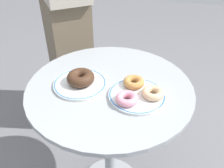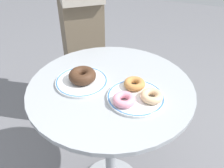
{
  "view_description": "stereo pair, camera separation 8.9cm",
  "coord_description": "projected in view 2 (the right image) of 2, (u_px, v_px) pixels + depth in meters",
  "views": [
    {
      "loc": [
        0.18,
        -0.72,
        1.26
      ],
      "look_at": [
        0.02,
        -0.03,
        0.73
      ],
      "focal_mm": 38.03,
      "sensor_mm": 36.0,
      "label": 1
    },
    {
      "loc": [
        0.27,
        -0.7,
        1.26
      ],
      "look_at": [
        0.02,
        -0.03,
        0.73
      ],
      "focal_mm": 38.03,
      "sensor_mm": 36.0,
      "label": 2
    }
  ],
  "objects": [
    {
      "name": "donut_pink_frosted",
      "position": [
        124.0,
        100.0,
        0.82
      ],
      "size": [
        0.11,
        0.11,
        0.03
      ],
      "primitive_type": "torus",
      "rotation": [
        0.0,
        0.0,
        2.76
      ],
      "color": "pink",
      "rests_on": "plate_right"
    },
    {
      "name": "plate_right",
      "position": [
        136.0,
        97.0,
        0.86
      ],
      "size": [
        0.21,
        0.21,
        0.01
      ],
      "color": "white",
      "rests_on": "cafe_table"
    },
    {
      "name": "donut_chocolate",
      "position": [
        82.0,
        76.0,
        0.92
      ],
      "size": [
        0.15,
        0.15,
        0.04
      ],
      "primitive_type": "torus",
      "rotation": [
        0.0,
        0.0,
        5.67
      ],
      "color": "#422819",
      "rests_on": "plate_left"
    },
    {
      "name": "person_figure",
      "position": [
        78.0,
        4.0,
        1.39
      ],
      "size": [
        0.44,
        0.48,
        1.67
      ],
      "color": "brown",
      "rests_on": "ground"
    },
    {
      "name": "plate_left",
      "position": [
        82.0,
        81.0,
        0.94
      ],
      "size": [
        0.21,
        0.21,
        0.01
      ],
      "color": "white",
      "rests_on": "cafe_table"
    },
    {
      "name": "cafe_table",
      "position": [
        111.0,
        123.0,
        1.05
      ],
      "size": [
        0.65,
        0.65,
        0.7
      ],
      "color": "#999EA3",
      "rests_on": "ground"
    },
    {
      "name": "donut_glazed",
      "position": [
        152.0,
        96.0,
        0.84
      ],
      "size": [
        0.09,
        0.09,
        0.03
      ],
      "primitive_type": "torus",
      "rotation": [
        0.0,
        0.0,
        2.99
      ],
      "color": "#E0B789",
      "rests_on": "plate_right"
    },
    {
      "name": "donut_old_fashioned",
      "position": [
        134.0,
        84.0,
        0.89
      ],
      "size": [
        0.11,
        0.11,
        0.03
      ],
      "primitive_type": "torus",
      "rotation": [
        0.0,
        0.0,
        5.18
      ],
      "color": "#BC7F42",
      "rests_on": "plate_right"
    }
  ]
}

